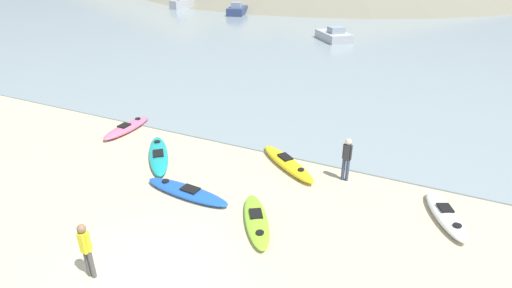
% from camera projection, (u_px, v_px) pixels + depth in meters
% --- Properties ---
extents(ground_plane, '(400.00, 400.00, 0.00)m').
position_uv_depth(ground_plane, '(140.00, 280.00, 10.17)').
color(ground_plane, '#C6B793').
extents(bay_water, '(160.00, 70.00, 0.06)m').
position_uv_depth(bay_water, '(393.00, 24.00, 44.90)').
color(bay_water, gray).
rests_on(bay_water, ground_plane).
extents(kayak_on_sand_0, '(0.76, 2.88, 0.36)m').
position_uv_depth(kayak_on_sand_0, '(127.00, 128.00, 18.46)').
color(kayak_on_sand_0, '#E5668C').
rests_on(kayak_on_sand_0, ground_plane).
extents(kayak_on_sand_1, '(1.75, 2.69, 0.38)m').
position_uv_depth(kayak_on_sand_1, '(446.00, 215.00, 12.37)').
color(kayak_on_sand_1, white).
rests_on(kayak_on_sand_1, ground_plane).
extents(kayak_on_sand_2, '(2.80, 3.13, 0.36)m').
position_uv_depth(kayak_on_sand_2, '(158.00, 155.00, 16.01)').
color(kayak_on_sand_2, teal).
rests_on(kayak_on_sand_2, ground_plane).
extents(kayak_on_sand_3, '(3.40, 0.97, 0.33)m').
position_uv_depth(kayak_on_sand_3, '(187.00, 192.00, 13.62)').
color(kayak_on_sand_3, blue).
rests_on(kayak_on_sand_3, ground_plane).
extents(kayak_on_sand_4, '(2.09, 2.72, 0.32)m').
position_uv_depth(kayak_on_sand_4, '(256.00, 220.00, 12.18)').
color(kayak_on_sand_4, '#8CCC2D').
rests_on(kayak_on_sand_4, ground_plane).
extents(kayak_on_sand_5, '(3.10, 2.52, 0.41)m').
position_uv_depth(kayak_on_sand_5, '(287.00, 163.00, 15.36)').
color(kayak_on_sand_5, yellow).
rests_on(kayak_on_sand_5, ground_plane).
extents(person_near_foreground, '(0.33, 0.22, 1.63)m').
position_uv_depth(person_near_foreground, '(86.00, 248.00, 9.89)').
color(person_near_foreground, '#4C4C4C').
rests_on(person_near_foreground, ground_plane).
extents(person_near_waterline, '(0.34, 0.24, 1.67)m').
position_uv_depth(person_near_waterline, '(347.00, 157.00, 14.17)').
color(person_near_waterline, '#384260').
rests_on(person_near_waterline, ground_plane).
extents(moored_boat_0, '(2.12, 3.77, 1.95)m').
position_uv_depth(moored_boat_0, '(182.00, 3.00, 56.41)').
color(moored_boat_0, '#B2B2B7').
rests_on(moored_boat_0, bay_water).
extents(moored_boat_1, '(4.13, 4.32, 1.26)m').
position_uv_depth(moored_boat_1, '(334.00, 36.00, 36.54)').
color(moored_boat_1, '#B2B2B7').
rests_on(moored_boat_1, bay_water).
extents(moored_boat_2, '(3.12, 4.69, 1.55)m').
position_uv_depth(moored_boat_2, '(237.00, 10.00, 51.24)').
color(moored_boat_2, navy).
rests_on(moored_boat_2, bay_water).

